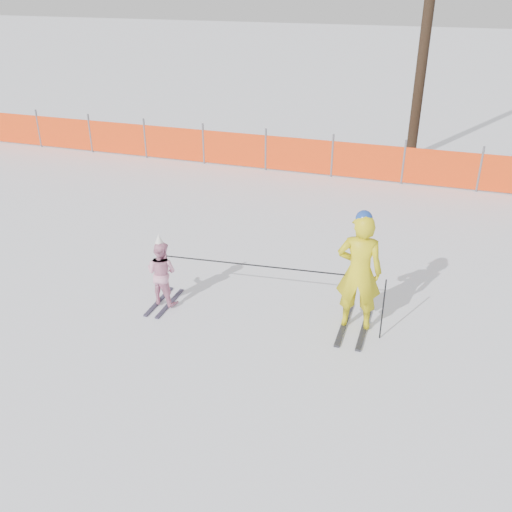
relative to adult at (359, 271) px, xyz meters
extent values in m
plane|color=white|center=(-1.78, -0.39, -1.06)|extent=(120.00, 120.00, 0.00)
cube|color=black|center=(-0.17, 0.00, -1.04)|extent=(0.09, 1.38, 0.04)
cube|color=black|center=(0.17, 0.00, -1.04)|extent=(0.09, 1.38, 0.04)
imported|color=yellow|center=(0.00, 0.00, -0.01)|extent=(0.77, 0.53, 2.01)
sphere|color=#1C409C|center=(0.00, 0.00, 0.92)|extent=(0.26, 0.26, 0.26)
cube|color=black|center=(-3.49, -0.32, -1.04)|extent=(0.09, 1.04, 0.03)
cube|color=black|center=(-3.27, -0.32, -1.04)|extent=(0.09, 1.04, 0.03)
imported|color=#F19DBF|center=(-3.38, -0.32, -0.43)|extent=(0.63, 0.52, 1.19)
cone|color=white|center=(-3.38, -0.32, 0.20)|extent=(0.19, 0.19, 0.24)
cylinder|color=black|center=(0.45, -0.20, -0.51)|extent=(0.02, 0.02, 1.09)
cylinder|color=black|center=(-1.69, -0.16, -0.09)|extent=(3.14, 0.32, 0.02)
cylinder|color=#595960|center=(-11.95, 7.59, -0.43)|extent=(0.06, 0.06, 1.25)
cylinder|color=#595960|center=(-9.95, 7.59, -0.43)|extent=(0.06, 0.06, 1.25)
cylinder|color=#595960|center=(-7.95, 7.59, -0.43)|extent=(0.06, 0.06, 1.25)
cylinder|color=#595960|center=(-5.95, 7.59, -0.43)|extent=(0.06, 0.06, 1.25)
cylinder|color=#595960|center=(-3.95, 7.59, -0.43)|extent=(0.06, 0.06, 1.25)
cylinder|color=#595960|center=(-1.95, 7.59, -0.43)|extent=(0.06, 0.06, 1.25)
cylinder|color=#595960|center=(0.05, 7.59, -0.43)|extent=(0.06, 0.06, 1.25)
cylinder|color=#595960|center=(2.05, 7.59, -0.43)|extent=(0.06, 0.06, 1.25)
cube|color=#FF400D|center=(-5.42, 7.59, -0.51)|extent=(17.06, 0.03, 1.00)
cylinder|color=black|center=(0.08, 10.24, 2.19)|extent=(0.31, 0.31, 6.50)
camera|label=1|loc=(0.95, -8.16, 4.32)|focal=40.00mm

